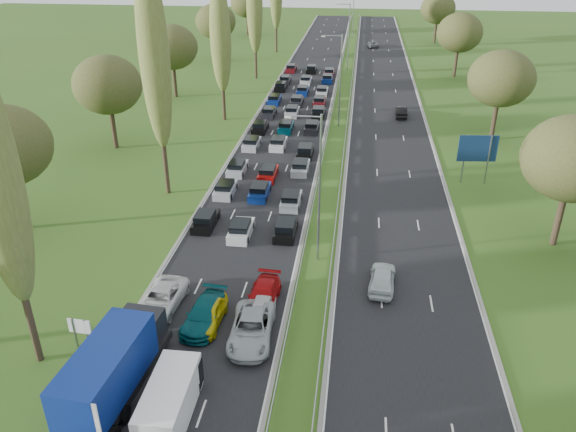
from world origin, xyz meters
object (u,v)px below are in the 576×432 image
(near_car_2, at_px, (161,299))
(blue_lorry, at_px, (115,366))
(info_sign, at_px, (80,329))
(white_van_rear, at_px, (171,398))
(direction_sign, at_px, (478,151))

(near_car_2, bearing_deg, blue_lorry, -84.50)
(info_sign, bearing_deg, blue_lorry, -42.83)
(white_van_rear, xyz_separation_m, direction_sign, (21.44, 34.67, 2.41))
(blue_lorry, bearing_deg, white_van_rear, -12.20)
(direction_sign, bearing_deg, near_car_2, -134.73)
(near_car_2, xyz_separation_m, info_sign, (-3.64, -4.61, 0.60))
(blue_lorry, distance_m, info_sign, 5.35)
(white_van_rear, bearing_deg, near_car_2, 110.98)
(blue_lorry, height_order, direction_sign, direction_sign)
(near_car_2, height_order, blue_lorry, blue_lorry)
(near_car_2, distance_m, info_sign, 5.91)
(info_sign, height_order, direction_sign, direction_sign)
(near_car_2, xyz_separation_m, white_van_rear, (3.72, -9.27, 0.39))
(blue_lorry, height_order, info_sign, blue_lorry)
(info_sign, bearing_deg, near_car_2, 51.73)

